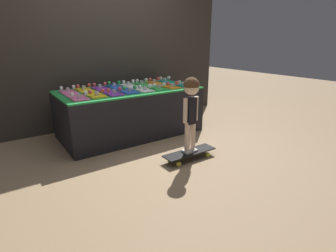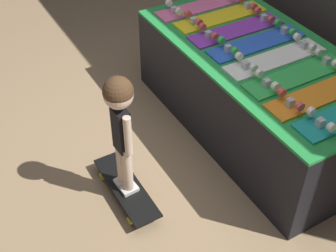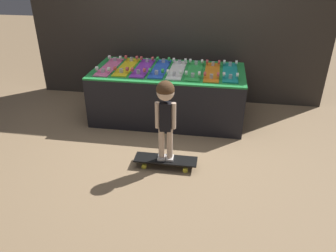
{
  "view_description": "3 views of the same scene",
  "coord_description": "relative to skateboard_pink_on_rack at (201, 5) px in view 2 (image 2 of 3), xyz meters",
  "views": [
    {
      "loc": [
        -1.65,
        -2.72,
        1.34
      ],
      "look_at": [
        0.09,
        -0.2,
        0.33
      ],
      "focal_mm": 28.0,
      "sensor_mm": 36.0,
      "label": 1
    },
    {
      "loc": [
        2.1,
        -1.33,
        2.42
      ],
      "look_at": [
        0.1,
        -0.19,
        0.42
      ],
      "focal_mm": 50.0,
      "sensor_mm": 36.0,
      "label": 2
    },
    {
      "loc": [
        0.64,
        -3.39,
        2.02
      ],
      "look_at": [
        0.14,
        -0.23,
        0.32
      ],
      "focal_mm": 35.0,
      "sensor_mm": 36.0,
      "label": 3
    }
  ],
  "objects": [
    {
      "name": "ground_plane",
      "position": [
        0.79,
        -0.63,
        -0.69
      ],
      "size": [
        16.0,
        16.0,
        0.0
      ],
      "primitive_type": "plane",
      "color": "#9E7F5B"
    },
    {
      "name": "display_rack",
      "position": [
        0.79,
        0.02,
        -0.35
      ],
      "size": [
        1.96,
        0.98,
        0.67
      ],
      "color": "black",
      "rests_on": "ground_plane"
    },
    {
      "name": "skateboard_pink_on_rack",
      "position": [
        0.0,
        0.0,
        0.0
      ],
      "size": [
        0.19,
        0.76,
        0.09
      ],
      "color": "pink",
      "rests_on": "display_rack"
    },
    {
      "name": "skateboard_yellow_on_rack",
      "position": [
        0.23,
        0.04,
        0.0
      ],
      "size": [
        0.19,
        0.76,
        0.09
      ],
      "color": "yellow",
      "rests_on": "display_rack"
    },
    {
      "name": "skateboard_purple_on_rack",
      "position": [
        0.45,
        0.02,
        0.0
      ],
      "size": [
        0.19,
        0.76,
        0.09
      ],
      "color": "purple",
      "rests_on": "display_rack"
    },
    {
      "name": "skateboard_blue_on_rack",
      "position": [
        0.68,
        0.03,
        0.0
      ],
      "size": [
        0.19,
        0.76,
        0.09
      ],
      "color": "blue",
      "rests_on": "display_rack"
    },
    {
      "name": "skateboard_white_on_rack",
      "position": [
        0.9,
        0.02,
        0.0
      ],
      "size": [
        0.19,
        0.76,
        0.09
      ],
      "color": "white",
      "rests_on": "display_rack"
    },
    {
      "name": "skateboard_green_on_rack",
      "position": [
        1.13,
        0.01,
        0.0
      ],
      "size": [
        0.19,
        0.76,
        0.09
      ],
      "color": "green",
      "rests_on": "display_rack"
    },
    {
      "name": "skateboard_orange_on_rack",
      "position": [
        1.35,
        0.0,
        0.0
      ],
      "size": [
        0.19,
        0.76,
        0.09
      ],
      "color": "orange",
      "rests_on": "display_rack"
    },
    {
      "name": "skateboard_on_floor",
      "position": [
        0.95,
        -1.17,
        -0.61
      ],
      "size": [
        0.66,
        0.19,
        0.09
      ],
      "color": "black",
      "rests_on": "ground_plane"
    },
    {
      "name": "child",
      "position": [
        0.95,
        -1.17,
        0.01
      ],
      "size": [
        0.21,
        0.18,
        0.87
      ],
      "rotation": [
        0.0,
        0.0,
        0.06
      ],
      "color": "silver",
      "rests_on": "skateboard_on_floor"
    }
  ]
}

